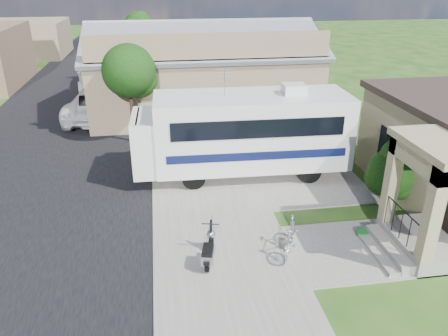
{
  "coord_description": "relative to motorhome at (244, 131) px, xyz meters",
  "views": [
    {
      "loc": [
        -2.56,
        -10.91,
        7.45
      ],
      "look_at": [
        -0.5,
        2.5,
        1.3
      ],
      "focal_mm": 35.0,
      "sensor_mm": 36.0,
      "label": 1
    }
  ],
  "objects": [
    {
      "name": "walk_slab",
      "position": [
        2.4,
        -5.69,
        -1.78
      ],
      "size": [
        4.0,
        3.0,
        0.05
      ],
      "primitive_type": "cube",
      "color": "slate",
      "rests_on": "ground"
    },
    {
      "name": "street_tree_a",
      "position": [
        -4.3,
        4.36,
        1.44
      ],
      "size": [
        2.44,
        2.4,
        4.58
      ],
      "color": "black",
      "rests_on": "ground"
    },
    {
      "name": "distant_bldg_near",
      "position": [
        -15.6,
        29.31,
        -0.21
      ],
      "size": [
        8.0,
        7.0,
        3.2
      ],
      "primitive_type": "cube",
      "color": "#736048",
      "rests_on": "ground"
    },
    {
      "name": "bicycle",
      "position": [
        0.28,
        -5.53,
        -1.29
      ],
      "size": [
        1.16,
        1.75,
        1.03
      ],
      "primitive_type": "imported",
      "rotation": [
        0.0,
        0.0,
        -0.44
      ],
      "color": "#929399",
      "rests_on": "ground"
    },
    {
      "name": "driveway_slab",
      "position": [
        0.9,
        -0.19,
        -1.78
      ],
      "size": [
        7.0,
        6.0,
        0.05
      ],
      "primitive_type": "cube",
      "color": "slate",
      "rests_on": "ground"
    },
    {
      "name": "van",
      "position": [
        -7.15,
        15.11,
        -0.85
      ],
      "size": [
        3.56,
        6.89,
        1.91
      ],
      "primitive_type": "imported",
      "rotation": [
        0.0,
        0.0,
        0.14
      ],
      "color": "silver",
      "rests_on": "ground"
    },
    {
      "name": "street_tree_b",
      "position": [
        -4.3,
        14.36,
        1.58
      ],
      "size": [
        2.44,
        2.4,
        4.73
      ],
      "color": "black",
      "rests_on": "ground"
    },
    {
      "name": "shrub",
      "position": [
        4.69,
        -3.02,
        -0.62
      ],
      "size": [
        1.89,
        1.8,
        2.32
      ],
      "color": "black",
      "rests_on": "ground"
    },
    {
      "name": "ground",
      "position": [
        -0.6,
        -4.69,
        -1.81
      ],
      "size": [
        120.0,
        120.0,
        0.0
      ],
      "primitive_type": "plane",
      "color": "#1B3F11"
    },
    {
      "name": "pickup_truck",
      "position": [
        -6.38,
        8.49,
        -0.94
      ],
      "size": [
        3.5,
        6.51,
        1.74
      ],
      "primitive_type": "imported",
      "rotation": [
        0.0,
        0.0,
        3.04
      ],
      "color": "silver",
      "rests_on": "ground"
    },
    {
      "name": "street_tree_c",
      "position": [
        -4.3,
        23.36,
        1.3
      ],
      "size": [
        2.44,
        2.4,
        4.42
      ],
      "color": "black",
      "rests_on": "ground"
    },
    {
      "name": "sidewalk_slab",
      "position": [
        -1.6,
        5.31,
        -1.78
      ],
      "size": [
        4.0,
        80.0,
        0.06
      ],
      "primitive_type": "cube",
      "color": "slate",
      "rests_on": "ground"
    },
    {
      "name": "scooter",
      "position": [
        -2.06,
        -5.67,
        -1.37
      ],
      "size": [
        0.64,
        1.45,
        0.96
      ],
      "rotation": [
        0.0,
        0.0,
        -0.23
      ],
      "color": "black",
      "rests_on": "ground"
    },
    {
      "name": "street_slab",
      "position": [
        -8.1,
        5.31,
        -1.8
      ],
      "size": [
        9.0,
        80.0,
        0.02
      ],
      "primitive_type": "cube",
      "color": "black",
      "rests_on": "ground"
    },
    {
      "name": "motorhome",
      "position": [
        0.0,
        0.0,
        0.0
      ],
      "size": [
        8.28,
        2.87,
        4.21
      ],
      "rotation": [
        0.0,
        0.0,
        -0.03
      ],
      "color": "silver",
      "rests_on": "ground"
    },
    {
      "name": "warehouse",
      "position": [
        -0.6,
        9.27,
        0.18
      ],
      "size": [
        12.5,
        8.4,
        5.04
      ],
      "color": "#736048",
      "rests_on": "ground"
    },
    {
      "name": "garden_hose",
      "position": [
        2.75,
        -5.05,
        -1.72
      ],
      "size": [
        0.39,
        0.39,
        0.17
      ],
      "primitive_type": "cylinder",
      "color": "#136024",
      "rests_on": "ground"
    }
  ]
}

